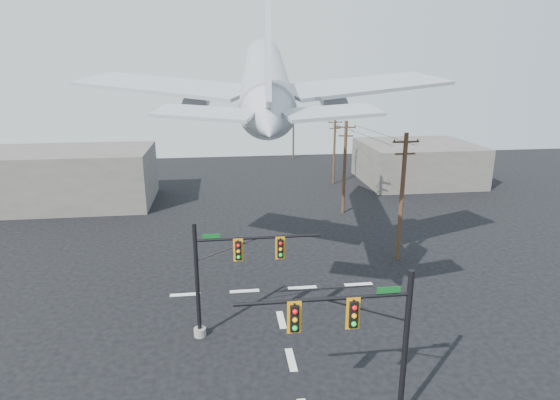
{
  "coord_description": "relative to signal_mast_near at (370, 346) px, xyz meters",
  "views": [
    {
      "loc": [
        -3.27,
        -16.89,
        14.97
      ],
      "look_at": [
        -0.46,
        5.0,
        8.47
      ],
      "focal_mm": 30.0,
      "sensor_mm": 36.0,
      "label": 1
    }
  ],
  "objects": [
    {
      "name": "lane_markings",
      "position": [
        -2.48,
        6.21,
        -3.84
      ],
      "size": [
        14.0,
        21.2,
        0.01
      ],
      "color": "white",
      "rests_on": "ground"
    },
    {
      "name": "signal_mast_near",
      "position": [
        0.0,
        0.0,
        0.0
      ],
      "size": [
        7.4,
        0.78,
        7.11
      ],
      "color": "gray",
      "rests_on": "ground"
    },
    {
      "name": "signal_mast_far",
      "position": [
        -5.78,
        7.73,
        -0.17
      ],
      "size": [
        7.23,
        0.74,
        6.77
      ],
      "color": "gray",
      "rests_on": "ground"
    },
    {
      "name": "utility_pole_a",
      "position": [
        7.82,
        16.75,
        1.4
      ],
      "size": [
        2.01,
        0.33,
        10.03
      ],
      "rotation": [
        0.0,
        0.0,
        0.0
      ],
      "color": "#4C3320",
      "rests_on": "ground"
    },
    {
      "name": "utility_pole_b",
      "position": [
        6.6,
        28.96,
        1.12
      ],
      "size": [
        1.89,
        0.62,
        9.49
      ],
      "rotation": [
        0.0,
        0.0,
        -0.26
      ],
      "color": "#4C3320",
      "rests_on": "ground"
    },
    {
      "name": "utility_pole_c",
      "position": [
        8.46,
        40.9,
        0.58
      ],
      "size": [
        1.73,
        0.29,
        8.46
      ],
      "rotation": [
        0.0,
        0.0,
        -0.1
      ],
      "color": "#4C3320",
      "rests_on": "ground"
    },
    {
      "name": "utility_pole_d",
      "position": [
        5.89,
        57.85,
        0.56
      ],
      "size": [
        1.72,
        0.55,
        8.42
      ],
      "rotation": [
        0.0,
        0.0,
        0.25
      ],
      "color": "#4C3320",
      "rests_on": "ground"
    },
    {
      "name": "power_lines",
      "position": [
        7.29,
        37.33,
        4.48
      ],
      "size": [
        4.15,
        41.1,
        1.27
      ],
      "color": "black"
    },
    {
      "name": "airliner",
      "position": [
        -2.8,
        14.42,
        10.15
      ],
      "size": [
        24.09,
        25.4,
        6.69
      ],
      "rotation": [
        0.0,
        -0.15,
        1.49
      ],
      "color": "#A2A7AE"
    },
    {
      "name": "building_left",
      "position": [
        -22.48,
        35.88,
        -0.85
      ],
      "size": [
        18.0,
        10.0,
        6.0
      ],
      "primitive_type": "cube",
      "color": "slate",
      "rests_on": "ground"
    },
    {
      "name": "building_right",
      "position": [
        19.52,
        40.88,
        -1.35
      ],
      "size": [
        14.0,
        12.0,
        5.0
      ],
      "primitive_type": "cube",
      "color": "slate",
      "rests_on": "ground"
    }
  ]
}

